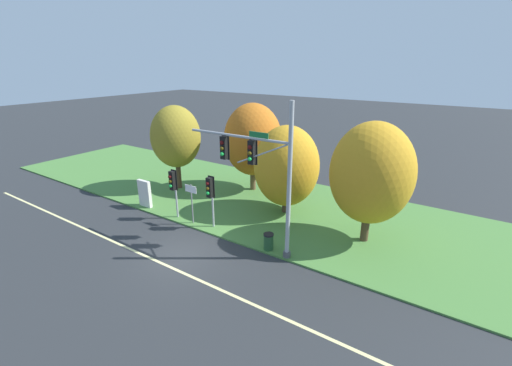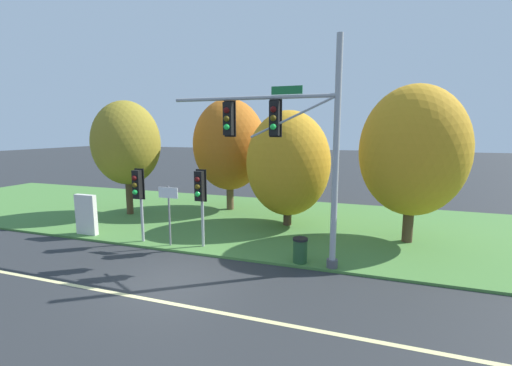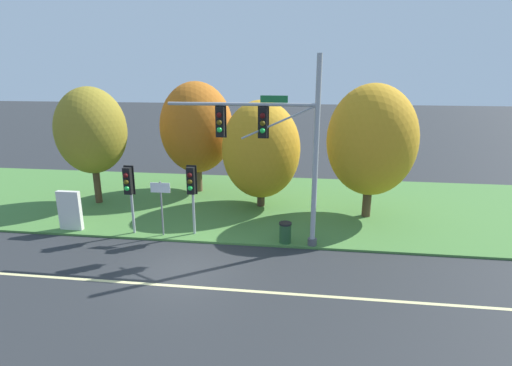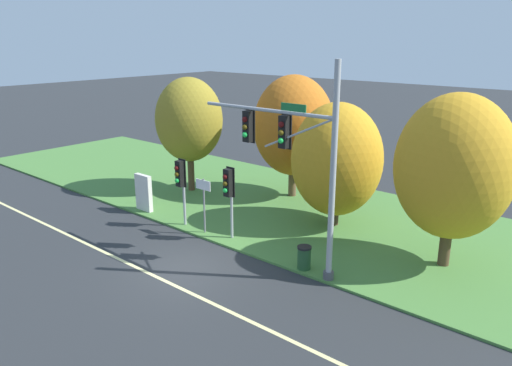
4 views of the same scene
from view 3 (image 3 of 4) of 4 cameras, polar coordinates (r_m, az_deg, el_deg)
ground_plane at (r=16.05m, az=-10.44°, el=-12.09°), size 160.00×160.00×0.00m
lane_stripe at (r=15.06m, az=-11.86°, el=-14.15°), size 36.00×0.16×0.01m
grass_verge at (r=23.39m, az=-4.33°, el=-2.67°), size 48.00×11.50×0.10m
traffic_signal_mast at (r=16.47m, az=3.05°, el=6.19°), size 6.35×0.49×7.99m
pedestrian_signal_near_kerb at (r=18.05m, az=-9.21°, el=-0.29°), size 0.46×0.55×3.29m
pedestrian_signal_further_along at (r=18.82m, az=-17.72°, el=-0.29°), size 0.46×0.55×3.25m
route_sign_post at (r=18.51m, az=-13.40°, el=-2.34°), size 0.91×0.08×2.56m
tree_nearest_road at (r=23.90m, az=-22.47°, el=6.89°), size 3.81×3.81×6.53m
tree_left_of_mast at (r=24.66m, az=-8.48°, el=7.80°), size 4.39×4.39×6.74m
tree_behind_signpost at (r=21.70m, az=0.73°, el=4.79°), size 4.25×4.25×5.86m
tree_mid_verge at (r=20.72m, az=16.19°, el=5.86°), size 4.44×4.44×6.77m
info_kiosk at (r=20.88m, az=-25.05°, el=-3.59°), size 1.10×0.24×1.90m
trash_bin at (r=17.72m, az=4.19°, el=-7.06°), size 0.56×0.56×0.93m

